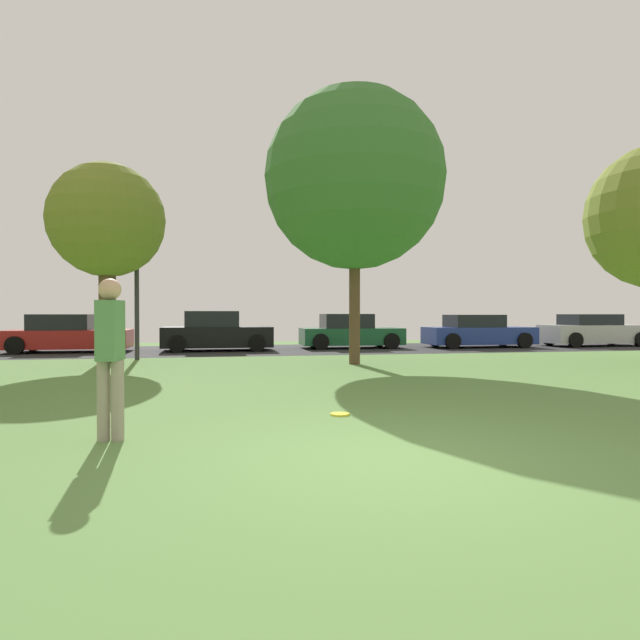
{
  "coord_description": "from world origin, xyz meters",
  "views": [
    {
      "loc": [
        -1.73,
        -4.87,
        1.43
      ],
      "look_at": [
        0.0,
        4.24,
        1.31
      ],
      "focal_mm": 29.72,
      "sensor_mm": 36.0,
      "label": 1
    }
  ],
  "objects": [
    {
      "name": "birch_tree_lone",
      "position": [
        2.01,
        9.58,
        5.19
      ],
      "size": [
        5.06,
        5.06,
        7.73
      ],
      "color": "brown",
      "rests_on": "ground_plane"
    },
    {
      "name": "road_strip",
      "position": [
        0.0,
        16.0,
        0.0
      ],
      "size": [
        44.0,
        6.4,
        0.01
      ],
      "primitive_type": "cube",
      "color": "#28282B",
      "rests_on": "ground_plane"
    },
    {
      "name": "street_lamp_post",
      "position": [
        -4.24,
        12.2,
        2.25
      ],
      "size": [
        0.14,
        0.14,
        4.5
      ],
      "primitive_type": "cylinder",
      "color": "#2D2D33",
      "rests_on": "ground_plane"
    },
    {
      "name": "parked_car_blue",
      "position": [
        8.97,
        15.78,
        0.63
      ],
      "size": [
        4.52,
        1.96,
        1.38
      ],
      "color": "#233893",
      "rests_on": "ground_plane"
    },
    {
      "name": "oak_tree_right",
      "position": [
        -4.9,
        11.19,
        4.06
      ],
      "size": [
        3.26,
        3.26,
        5.74
      ],
      "color": "brown",
      "rests_on": "ground_plane"
    },
    {
      "name": "ground_plane",
      "position": [
        0.0,
        0.0,
        0.0
      ],
      "size": [
        44.0,
        44.0,
        0.0
      ],
      "primitive_type": "plane",
      "color": "#5B8442"
    },
    {
      "name": "parked_car_silver",
      "position": [
        14.38,
        15.67,
        0.65
      ],
      "size": [
        4.51,
        1.98,
        1.4
      ],
      "color": "#B7B7BC",
      "rests_on": "ground_plane"
    },
    {
      "name": "parked_car_black",
      "position": [
        -1.85,
        15.83,
        0.69
      ],
      "size": [
        4.13,
        2.09,
        1.52
      ],
      "color": "black",
      "rests_on": "ground_plane"
    },
    {
      "name": "person_bystander",
      "position": [
        -2.94,
        1.38,
        1.02
      ],
      "size": [
        0.3,
        0.36,
        1.82
      ],
      "rotation": [
        0.0,
        0.0,
        1.37
      ],
      "color": "gray",
      "rests_on": "ground_plane"
    },
    {
      "name": "frisbee_disc",
      "position": [
        -0.07,
        2.35,
        0.01
      ],
      "size": [
        0.27,
        0.27,
        0.03
      ],
      "primitive_type": "cylinder",
      "color": "yellow",
      "rests_on": "ground_plane"
    },
    {
      "name": "parked_car_red",
      "position": [
        -7.26,
        16.04,
        0.64
      ],
      "size": [
        4.32,
        2.05,
        1.4
      ],
      "color": "#B21E1E",
      "rests_on": "ground_plane"
    },
    {
      "name": "parked_car_green",
      "position": [
        3.56,
        16.3,
        0.64
      ],
      "size": [
        4.15,
        1.95,
        1.41
      ],
      "color": "#195633",
      "rests_on": "ground_plane"
    }
  ]
}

